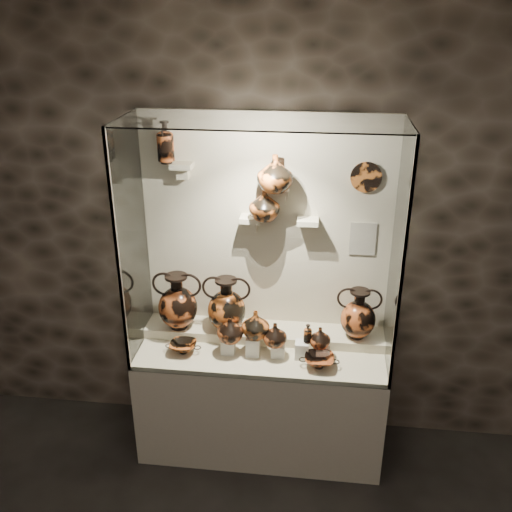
% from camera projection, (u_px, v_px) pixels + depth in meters
% --- Properties ---
extents(wall_back, '(5.00, 0.02, 3.20)m').
position_uv_depth(wall_back, '(267.00, 229.00, 3.90)').
color(wall_back, black).
rests_on(wall_back, ground).
extents(plinth, '(1.70, 0.60, 0.80)m').
position_uv_depth(plinth, '(261.00, 401.00, 4.10)').
color(plinth, beige).
rests_on(plinth, floor).
extents(front_tier, '(1.68, 0.58, 0.03)m').
position_uv_depth(front_tier, '(261.00, 352.00, 3.93)').
color(front_tier, beige).
rests_on(front_tier, plinth).
extents(rear_tier, '(1.70, 0.25, 0.10)m').
position_uv_depth(rear_tier, '(264.00, 334.00, 4.07)').
color(rear_tier, beige).
rests_on(rear_tier, plinth).
extents(back_panel, '(1.70, 0.03, 1.60)m').
position_uv_depth(back_panel, '(267.00, 229.00, 3.89)').
color(back_panel, beige).
rests_on(back_panel, plinth).
extents(glass_front, '(1.70, 0.01, 1.60)m').
position_uv_depth(glass_front, '(256.00, 267.00, 3.34)').
color(glass_front, white).
rests_on(glass_front, plinth).
extents(glass_left, '(0.01, 0.60, 1.60)m').
position_uv_depth(glass_left, '(132.00, 241.00, 3.70)').
color(glass_left, white).
rests_on(glass_left, plinth).
extents(glass_right, '(0.01, 0.60, 1.60)m').
position_uv_depth(glass_right, '(398.00, 254.00, 3.51)').
color(glass_right, white).
rests_on(glass_right, plinth).
extents(glass_top, '(1.70, 0.60, 0.01)m').
position_uv_depth(glass_top, '(262.00, 121.00, 3.28)').
color(glass_top, white).
rests_on(glass_top, back_panel).
extents(frame_post_left, '(0.02, 0.02, 1.60)m').
position_uv_depth(frame_post_left, '(118.00, 260.00, 3.43)').
color(frame_post_left, gray).
rests_on(frame_post_left, plinth).
extents(frame_post_right, '(0.02, 0.02, 1.60)m').
position_uv_depth(frame_post_right, '(402.00, 274.00, 3.25)').
color(frame_post_right, gray).
rests_on(frame_post_right, plinth).
extents(pedestal_a, '(0.09, 0.09, 0.10)m').
position_uv_depth(pedestal_a, '(228.00, 346.00, 3.88)').
color(pedestal_a, silver).
rests_on(pedestal_a, front_tier).
extents(pedestal_b, '(0.09, 0.09, 0.13)m').
position_uv_depth(pedestal_b, '(253.00, 346.00, 3.85)').
color(pedestal_b, silver).
rests_on(pedestal_b, front_tier).
extents(pedestal_c, '(0.09, 0.09, 0.09)m').
position_uv_depth(pedestal_c, '(278.00, 350.00, 3.84)').
color(pedestal_c, silver).
rests_on(pedestal_c, front_tier).
extents(pedestal_d, '(0.09, 0.09, 0.12)m').
position_uv_depth(pedestal_d, '(302.00, 350.00, 3.82)').
color(pedestal_d, silver).
rests_on(pedestal_d, front_tier).
extents(pedestal_e, '(0.09, 0.09, 0.08)m').
position_uv_depth(pedestal_e, '(323.00, 353.00, 3.81)').
color(pedestal_e, silver).
rests_on(pedestal_e, front_tier).
extents(bracket_ul, '(0.14, 0.12, 0.04)m').
position_uv_depth(bracket_ul, '(182.00, 166.00, 3.70)').
color(bracket_ul, beige).
rests_on(bracket_ul, back_panel).
extents(bracket_ca, '(0.14, 0.12, 0.04)m').
position_uv_depth(bracket_ca, '(251.00, 219.00, 3.79)').
color(bracket_ca, beige).
rests_on(bracket_ca, back_panel).
extents(bracket_cb, '(0.10, 0.12, 0.04)m').
position_uv_depth(bracket_cb, '(281.00, 191.00, 3.69)').
color(bracket_cb, beige).
rests_on(bracket_cb, back_panel).
extents(bracket_cc, '(0.14, 0.12, 0.04)m').
position_uv_depth(bracket_cc, '(308.00, 221.00, 3.75)').
color(bracket_cc, beige).
rests_on(bracket_cc, back_panel).
extents(amphora_left, '(0.39, 0.39, 0.41)m').
position_uv_depth(amphora_left, '(178.00, 301.00, 3.99)').
color(amphora_left, '#A84A20').
rests_on(amphora_left, rear_tier).
extents(amphora_mid, '(0.32, 0.32, 0.40)m').
position_uv_depth(amphora_mid, '(227.00, 304.00, 3.96)').
color(amphora_mid, '#BF5A21').
rests_on(amphora_mid, rear_tier).
extents(amphora_right, '(0.29, 0.29, 0.36)m').
position_uv_depth(amphora_right, '(358.00, 314.00, 3.88)').
color(amphora_right, '#A84A20').
rests_on(amphora_right, rear_tier).
extents(jug_a, '(0.21, 0.21, 0.19)m').
position_uv_depth(jug_a, '(230.00, 329.00, 3.80)').
color(jug_a, '#A84A20').
rests_on(jug_a, pedestal_a).
extents(jug_b, '(0.24, 0.24, 0.20)m').
position_uv_depth(jug_b, '(256.00, 324.00, 3.80)').
color(jug_b, '#BF5A21').
rests_on(jug_b, pedestal_b).
extents(jug_c, '(0.19, 0.19, 0.17)m').
position_uv_depth(jug_c, '(275.00, 335.00, 3.78)').
color(jug_c, '#A84A20').
rests_on(jug_c, pedestal_c).
extents(jug_e, '(0.16, 0.16, 0.15)m').
position_uv_depth(jug_e, '(320.00, 337.00, 3.78)').
color(jug_e, '#A84A20').
rests_on(jug_e, pedestal_e).
extents(lekythos_small, '(0.08, 0.08, 0.15)m').
position_uv_depth(lekythos_small, '(308.00, 332.00, 3.77)').
color(lekythos_small, '#BF5A21').
rests_on(lekythos_small, pedestal_d).
extents(kylix_left, '(0.27, 0.25, 0.09)m').
position_uv_depth(kylix_left, '(183.00, 346.00, 3.88)').
color(kylix_left, '#BF5A21').
rests_on(kylix_left, front_tier).
extents(kylix_right, '(0.30, 0.28, 0.10)m').
position_uv_depth(kylix_right, '(319.00, 360.00, 3.72)').
color(kylix_right, '#A84A20').
rests_on(kylix_right, front_tier).
extents(lekythos_tall, '(0.15, 0.15, 0.30)m').
position_uv_depth(lekythos_tall, '(165.00, 140.00, 3.62)').
color(lekythos_tall, '#A84A20').
rests_on(lekythos_tall, bracket_ul).
extents(ovoid_vase_a, '(0.23, 0.23, 0.21)m').
position_uv_depth(ovoid_vase_a, '(264.00, 204.00, 3.69)').
color(ovoid_vase_a, '#BF5A21').
rests_on(ovoid_vase_a, bracket_ca).
extents(ovoid_vase_b, '(0.29, 0.29, 0.24)m').
position_uv_depth(ovoid_vase_b, '(275.00, 173.00, 3.58)').
color(ovoid_vase_b, '#BF5A21').
rests_on(ovoid_vase_b, bracket_cb).
extents(wall_plate, '(0.20, 0.02, 0.20)m').
position_uv_depth(wall_plate, '(366.00, 177.00, 3.63)').
color(wall_plate, '#B45D23').
rests_on(wall_plate, back_panel).
extents(info_placard, '(0.17, 0.01, 0.23)m').
position_uv_depth(info_placard, '(363.00, 239.00, 3.81)').
color(info_placard, beige).
rests_on(info_placard, back_panel).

